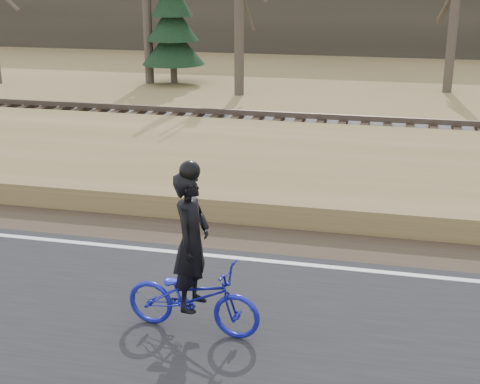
# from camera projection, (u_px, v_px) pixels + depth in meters

# --- Properties ---
(ground) EXTENTS (120.00, 120.00, 0.00)m
(ground) POSITION_uv_depth(u_px,v_px,m) (256.00, 269.00, 10.62)
(ground) COLOR #97764C
(ground) RESTS_ON ground
(road) EXTENTS (120.00, 6.00, 0.06)m
(road) POSITION_uv_depth(u_px,v_px,m) (214.00, 350.00, 8.30)
(road) COLOR black
(road) RESTS_ON ground
(edge_line) EXTENTS (120.00, 0.12, 0.01)m
(edge_line) POSITION_uv_depth(u_px,v_px,m) (258.00, 260.00, 10.78)
(edge_line) COLOR silver
(edge_line) RESTS_ON road
(shoulder) EXTENTS (120.00, 1.60, 0.04)m
(shoulder) POSITION_uv_depth(u_px,v_px,m) (270.00, 240.00, 11.72)
(shoulder) COLOR #473A2B
(shoulder) RESTS_ON ground
(embankment) EXTENTS (120.00, 5.00, 0.44)m
(embankment) POSITION_uv_depth(u_px,v_px,m) (296.00, 179.00, 14.42)
(embankment) COLOR #97764C
(embankment) RESTS_ON ground
(ballast) EXTENTS (120.00, 3.00, 0.45)m
(ballast) POSITION_uv_depth(u_px,v_px,m) (318.00, 138.00, 17.93)
(ballast) COLOR slate
(ballast) RESTS_ON ground
(railroad) EXTENTS (120.00, 2.40, 0.29)m
(railroad) POSITION_uv_depth(u_px,v_px,m) (318.00, 127.00, 17.83)
(railroad) COLOR black
(railroad) RESTS_ON ballast
(cyclist) EXTENTS (1.85, 0.78, 2.29)m
(cyclist) POSITION_uv_depth(u_px,v_px,m) (192.00, 278.00, 8.48)
(cyclist) COLOR #171A9E
(cyclist) RESTS_ON road
(conifer) EXTENTS (2.60, 2.60, 5.23)m
(conifer) POSITION_uv_depth(u_px,v_px,m) (172.00, 23.00, 27.19)
(conifer) COLOR #4F473A
(conifer) RESTS_ON ground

